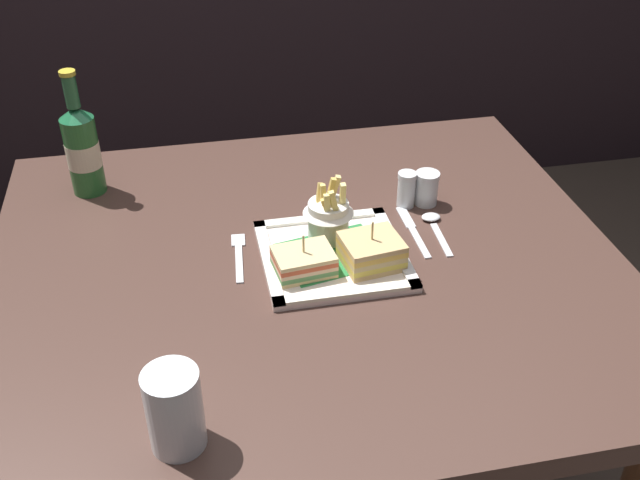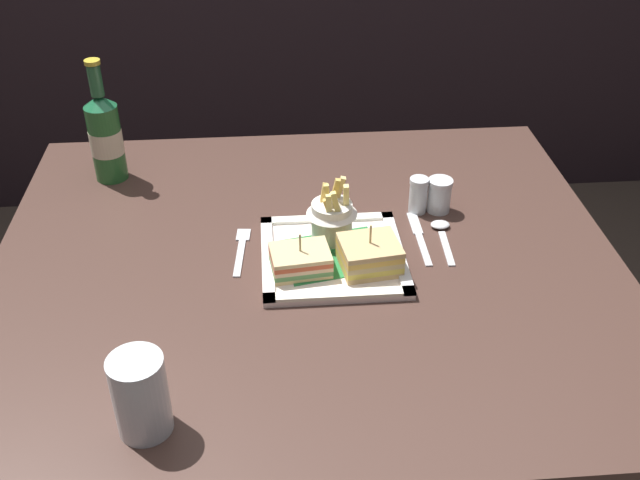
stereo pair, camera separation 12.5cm
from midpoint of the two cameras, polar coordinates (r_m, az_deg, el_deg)
The scene contains 12 objects.
dining_table at distance 1.36m, azimuth 1.72°, elevation -6.29°, with size 1.08×0.96×0.78m.
square_plate at distance 1.27m, azimuth 3.81°, elevation -1.39°, with size 0.24×0.24×0.02m.
sandwich_half_left at distance 1.22m, azimuth 1.42°, elevation -1.68°, with size 0.10×0.08×0.07m.
sandwich_half_right at distance 1.23m, azimuth 6.74°, elevation -1.24°, with size 0.11×0.10×0.08m.
fries_cup at distance 1.28m, azimuth 3.72°, elevation 1.91°, with size 0.09×0.09×0.12m.
beer_bottle at distance 1.51m, azimuth -13.91°, elevation 7.72°, with size 0.06×0.06×0.25m.
water_glass at distance 0.97m, azimuth -9.94°, elevation -12.17°, with size 0.07×0.07×0.12m.
fork at distance 1.29m, azimuth -3.36°, elevation -0.77°, with size 0.03×0.14×0.00m.
knife at distance 1.35m, azimuth 10.25°, elevation 0.24°, with size 0.02×0.17×0.00m.
spoon at distance 1.36m, azimuth 11.95°, elevation 0.59°, with size 0.03×0.14×0.01m.
salt_shaker at distance 1.40m, azimuth 10.08°, elevation 3.18°, with size 0.04×0.04×0.07m.
pepper_shaker at distance 1.41m, azimuth 11.66°, elevation 3.17°, with size 0.05×0.05×0.07m.
Camera 2 is at (-0.06, -1.03, 1.52)m, focal length 41.64 mm.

